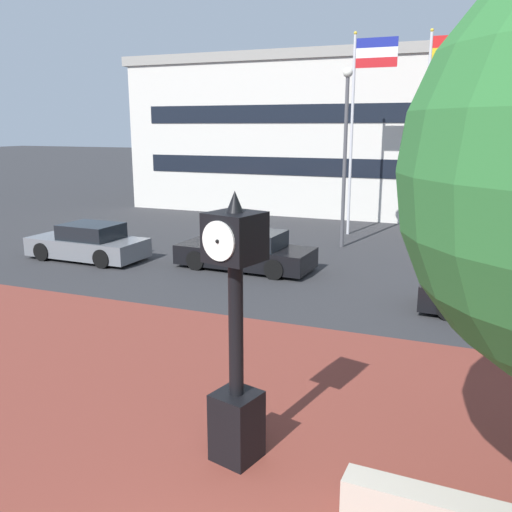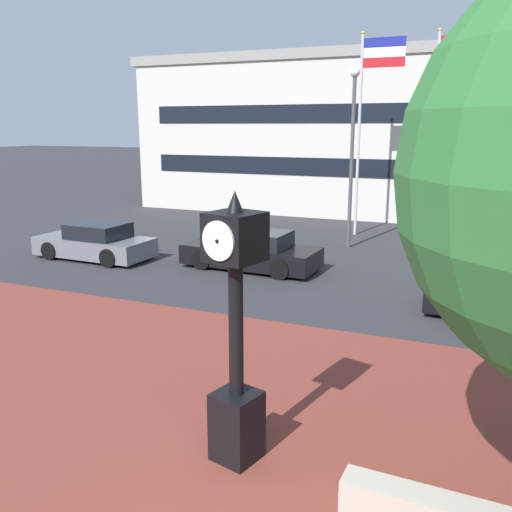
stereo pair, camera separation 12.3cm
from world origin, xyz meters
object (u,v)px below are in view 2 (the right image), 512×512
Objects in this scene: car_street_mid at (252,252)px; street_lamp_post at (352,140)px; flagpole_primary at (366,114)px; car_street_near at (96,243)px; flagpole_secondary at (439,119)px; street_clock at (236,341)px; civic_building at (407,134)px.

street_lamp_post is (2.16, 4.46, 3.51)m from car_street_mid.
flagpole_primary is at bearing -13.11° from car_street_mid.
flagpole_primary reaches higher than car_street_near.
flagpole_primary is at bearing 180.00° from flagpole_secondary.
flagpole_primary is 2.90m from flagpole_secondary.
street_lamp_post is at bearing 111.93° from street_clock.
car_street_near is 0.93× the size of car_street_mid.
civic_building is (0.49, 8.96, -0.93)m from flagpole_primary.
street_clock is 0.83× the size of car_street_mid.
civic_building is (-1.45, 26.02, 2.39)m from street_clock.
civic_building reaches higher than street_clock.
car_street_near and car_street_mid have the same top height.
car_street_mid is 0.55× the size of flagpole_secondary.
flagpole_secondary is 0.29× the size of civic_building.
civic_building is at bearing -24.00° from car_street_near.
street_clock is at bearing -86.80° from civic_building.
car_street_near is at bearing 100.96° from car_street_mid.
street_clock is at bearing -93.20° from flagpole_secondary.
street_clock is at bearing -83.50° from flagpole_primary.
street_lamp_post is at bearing -23.05° from car_street_mid.
street_lamp_post is at bearing -87.55° from flagpole_primary.
street_clock is at bearing -131.14° from car_street_near.
car_street_near is 5.77m from car_street_mid.
street_clock is 26.17m from civic_building.
flagpole_secondary is at bearing 44.23° from street_lamp_post.
car_street_mid is 9.71m from flagpole_secondary.
street_lamp_post is at bearing -91.83° from civic_building.
street_lamp_post reaches higher than street_clock.
car_street_near is 19.18m from civic_building.
street_clock is 0.46× the size of flagpole_secondary.
car_street_near is at bearing -115.96° from civic_building.
car_street_near is (-9.70, 9.08, -1.21)m from street_clock.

